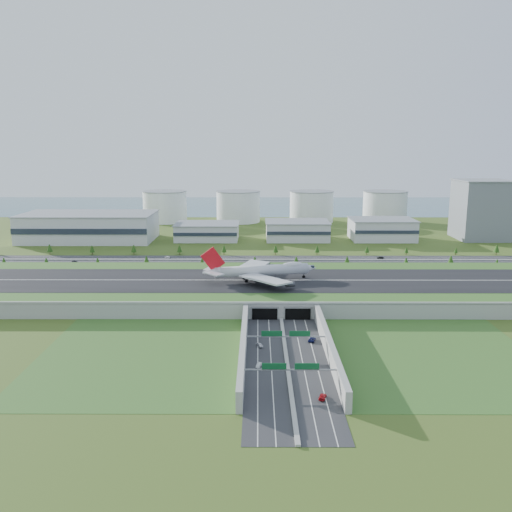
{
  "coord_description": "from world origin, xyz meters",
  "views": [
    {
      "loc": [
        -11.95,
        -315.79,
        88.05
      ],
      "look_at": [
        -13.28,
        35.0,
        15.82
      ],
      "focal_mm": 38.0,
      "sensor_mm": 36.0,
      "label": 1
    }
  ],
  "objects_px": {
    "fuel_tank_a": "(165,207)",
    "car_4": "(75,261)",
    "car_3": "(323,397)",
    "car_0": "(260,345)",
    "car_1": "(259,365)",
    "boeing_747": "(261,270)",
    "car_5": "(380,258)",
    "office_tower": "(482,210)",
    "car_7": "(167,257)",
    "car_2": "(312,339)"
  },
  "relations": [
    {
      "from": "fuel_tank_a",
      "to": "car_4",
      "type": "height_order",
      "value": "fuel_tank_a"
    },
    {
      "from": "fuel_tank_a",
      "to": "car_4",
      "type": "xyz_separation_m",
      "value": [
        -32.27,
        -222.13,
        -16.62
      ]
    },
    {
      "from": "car_4",
      "to": "car_5",
      "type": "xyz_separation_m",
      "value": [
        236.6,
        13.08,
        0.09
      ]
    },
    {
      "from": "car_2",
      "to": "fuel_tank_a",
      "type": "bearing_deg",
      "value": -56.14
    },
    {
      "from": "boeing_747",
      "to": "car_1",
      "type": "relative_size",
      "value": 15.65
    },
    {
      "from": "car_0",
      "to": "car_4",
      "type": "relative_size",
      "value": 1.03
    },
    {
      "from": "car_0",
      "to": "car_3",
      "type": "relative_size",
      "value": 0.84
    },
    {
      "from": "boeing_747",
      "to": "car_5",
      "type": "bearing_deg",
      "value": 34.16
    },
    {
      "from": "office_tower",
      "to": "car_1",
      "type": "xyz_separation_m",
      "value": [
        -211.53,
        -305.51,
        -26.64
      ]
    },
    {
      "from": "car_0",
      "to": "car_1",
      "type": "distance_m",
      "value": 21.96
    },
    {
      "from": "car_4",
      "to": "car_2",
      "type": "bearing_deg",
      "value": -119.03
    },
    {
      "from": "boeing_747",
      "to": "car_2",
      "type": "bearing_deg",
      "value": -87.07
    },
    {
      "from": "car_0",
      "to": "boeing_747",
      "type": "bearing_deg",
      "value": 65.14
    },
    {
      "from": "car_0",
      "to": "car_3",
      "type": "xyz_separation_m",
      "value": [
        22.03,
        -50.15,
        0.01
      ]
    },
    {
      "from": "car_1",
      "to": "car_5",
      "type": "relative_size",
      "value": 0.87
    },
    {
      "from": "fuel_tank_a",
      "to": "car_1",
      "type": "bearing_deg",
      "value": -75.54
    },
    {
      "from": "car_5",
      "to": "car_7",
      "type": "bearing_deg",
      "value": -94.78
    },
    {
      "from": "car_2",
      "to": "car_7",
      "type": "distance_m",
      "value": 208.17
    },
    {
      "from": "fuel_tank_a",
      "to": "car_7",
      "type": "height_order",
      "value": "fuel_tank_a"
    },
    {
      "from": "boeing_747",
      "to": "fuel_tank_a",
      "type": "bearing_deg",
      "value": 96.69
    },
    {
      "from": "boeing_747",
      "to": "car_3",
      "type": "height_order",
      "value": "boeing_747"
    },
    {
      "from": "car_4",
      "to": "boeing_747",
      "type": "bearing_deg",
      "value": -105.07
    },
    {
      "from": "office_tower",
      "to": "car_3",
      "type": "relative_size",
      "value": 9.98
    },
    {
      "from": "car_7",
      "to": "car_0",
      "type": "bearing_deg",
      "value": 41.71
    },
    {
      "from": "car_0",
      "to": "car_2",
      "type": "relative_size",
      "value": 0.77
    },
    {
      "from": "fuel_tank_a",
      "to": "boeing_747",
      "type": "height_order",
      "value": "fuel_tank_a"
    },
    {
      "from": "car_3",
      "to": "car_7",
      "type": "height_order",
      "value": "car_3"
    },
    {
      "from": "boeing_747",
      "to": "car_7",
      "type": "distance_m",
      "value": 127.44
    },
    {
      "from": "office_tower",
      "to": "fuel_tank_a",
      "type": "xyz_separation_m",
      "value": [
        -320.0,
        115.0,
        -10.0
      ]
    },
    {
      "from": "car_0",
      "to": "car_4",
      "type": "height_order",
      "value": "car_0"
    },
    {
      "from": "office_tower",
      "to": "car_4",
      "type": "xyz_separation_m",
      "value": [
        -352.27,
        -107.13,
        -26.62
      ]
    },
    {
      "from": "car_3",
      "to": "car_7",
      "type": "distance_m",
      "value": 259.48
    },
    {
      "from": "fuel_tank_a",
      "to": "car_5",
      "type": "xyz_separation_m",
      "value": [
        204.32,
        -209.04,
        -16.53
      ]
    },
    {
      "from": "car_5",
      "to": "car_3",
      "type": "bearing_deg",
      "value": -21.16
    },
    {
      "from": "fuel_tank_a",
      "to": "car_4",
      "type": "bearing_deg",
      "value": -98.27
    },
    {
      "from": "fuel_tank_a",
      "to": "car_5",
      "type": "distance_m",
      "value": 292.78
    },
    {
      "from": "boeing_747",
      "to": "car_4",
      "type": "height_order",
      "value": "boeing_747"
    },
    {
      "from": "office_tower",
      "to": "car_2",
      "type": "height_order",
      "value": "office_tower"
    },
    {
      "from": "office_tower",
      "to": "car_5",
      "type": "height_order",
      "value": "office_tower"
    },
    {
      "from": "car_0",
      "to": "car_2",
      "type": "bearing_deg",
      "value": -7.87
    },
    {
      "from": "fuel_tank_a",
      "to": "boeing_747",
      "type": "bearing_deg",
      "value": -70.51
    },
    {
      "from": "fuel_tank_a",
      "to": "car_3",
      "type": "bearing_deg",
      "value": -73.74
    },
    {
      "from": "fuel_tank_a",
      "to": "car_4",
      "type": "distance_m",
      "value": 225.08
    },
    {
      "from": "car_0",
      "to": "car_1",
      "type": "height_order",
      "value": "car_0"
    },
    {
      "from": "car_2",
      "to": "car_4",
      "type": "height_order",
      "value": "car_2"
    },
    {
      "from": "car_0",
      "to": "car_7",
      "type": "bearing_deg",
      "value": 86.56
    },
    {
      "from": "car_3",
      "to": "fuel_tank_a",
      "type": "bearing_deg",
      "value": -56.71
    },
    {
      "from": "car_0",
      "to": "car_7",
      "type": "xyz_separation_m",
      "value": [
        -72.71,
        191.42,
        -0.07
      ]
    },
    {
      "from": "office_tower",
      "to": "car_0",
      "type": "bearing_deg",
      "value": -126.67
    },
    {
      "from": "car_1",
      "to": "car_5",
      "type": "distance_m",
      "value": 232.18
    }
  ]
}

